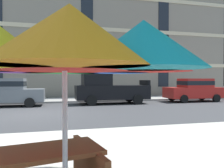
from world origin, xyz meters
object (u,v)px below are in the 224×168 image
Objects in this scene: pickup_black at (109,89)px; patio_umbrella at (65,51)px; sedan_red at (194,89)px; sedan_gray at (7,91)px.

patio_umbrella is at bearing -105.28° from pickup_black.
pickup_black is at bearing 180.00° from sedan_red.
sedan_red is at bearing 51.00° from patio_umbrella.
sedan_gray is 1.43× the size of patio_umbrella.
sedan_gray is at bearing 180.00° from sedan_red.
pickup_black reaches higher than sedan_red.
sedan_gray is 1.00× the size of sedan_red.
sedan_gray is at bearing -180.00° from pickup_black.
sedan_gray is 0.86× the size of pickup_black.
patio_umbrella is (-10.28, -12.70, 1.09)m from sedan_red.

